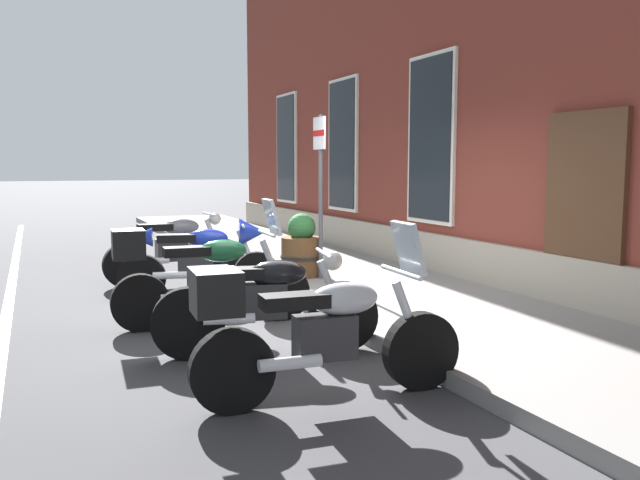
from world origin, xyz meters
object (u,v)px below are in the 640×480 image
Objects in this scene: motorcycle_grey_naked at (176,250)px; motorcycle_black_naked at (269,303)px; motorcycle_silver_touring at (316,329)px; parking_sign at (320,173)px; barrel_planter at (302,250)px; motorcycle_blue_sport at (206,256)px; motorcycle_green_touring at (202,274)px.

motorcycle_grey_naked is 1.01× the size of motorcycle_black_naked.
parking_sign is at bearing 156.03° from motorcycle_silver_touring.
motorcycle_silver_touring is 4.72m from barrel_planter.
motorcycle_blue_sport is 1.58m from barrel_planter.
motorcycle_black_naked is at bearing 175.83° from motorcycle_silver_touring.
barrel_planter is (-3.12, 1.58, 0.04)m from motorcycle_black_naked.
motorcycle_black_naked is 1.29m from motorcycle_silver_touring.
motorcycle_green_touring is 0.95× the size of parking_sign.
barrel_planter is at bearing 153.18° from motorcycle_black_naked.
motorcycle_black_naked is at bearing 13.01° from motorcycle_green_touring.
motorcycle_black_naked is 3.49m from parking_sign.
motorcycle_blue_sport is 2.63m from motorcycle_black_naked.
barrel_planter is (0.88, 1.61, 0.02)m from motorcycle_grey_naked.
motorcycle_silver_touring reaches higher than motorcycle_grey_naked.
motorcycle_black_naked is 2.27× the size of barrel_planter.
motorcycle_green_touring is at bearing -53.37° from parking_sign.
parking_sign reaches higher than motorcycle_black_naked.
motorcycle_blue_sport is 0.98× the size of motorcycle_silver_touring.
parking_sign reaches higher than motorcycle_silver_touring.
barrel_planter is at bearing 134.12° from motorcycle_green_touring.
motorcycle_green_touring reaches higher than motorcycle_blue_sport.
motorcycle_grey_naked is 0.96× the size of motorcycle_green_touring.
parking_sign is at bearing 148.39° from motorcycle_black_naked.
motorcycle_grey_naked is 2.40m from parking_sign.
parking_sign is at bearing 126.63° from motorcycle_green_touring.
motorcycle_silver_touring is at bearing 4.56° from motorcycle_green_touring.
motorcycle_grey_naked is at bearing -118.63° from barrel_planter.
motorcycle_grey_naked is 5.29m from motorcycle_silver_touring.
motorcycle_black_naked is (2.63, -0.07, -0.09)m from motorcycle_blue_sport.
motorcycle_green_touring is 1.03× the size of motorcycle_silver_touring.
barrel_planter is (-0.31, -0.15, -1.09)m from parking_sign.
motorcycle_black_naked is 3.50m from barrel_planter.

